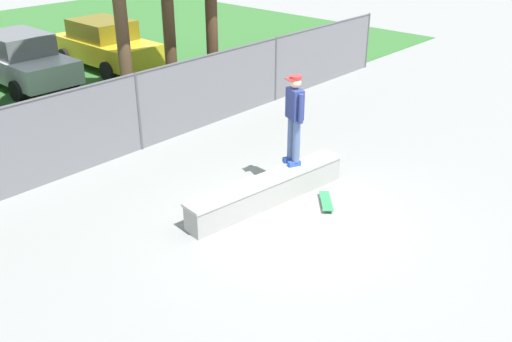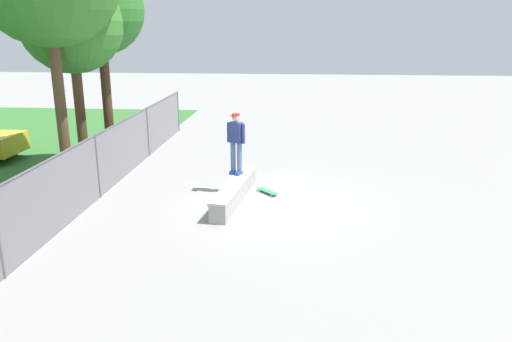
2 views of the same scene
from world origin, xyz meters
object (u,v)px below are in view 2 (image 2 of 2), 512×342
object	(u,v)px
skateboarder	(236,141)
skateboard	(267,191)
concrete_ledge	(235,192)
tree_far	(100,11)
tree_mid	(71,22)

from	to	relation	value
skateboarder	skateboard	distance (m)	1.78
skateboarder	skateboard	size ratio (longest dim) A/B	2.54
concrete_ledge	tree_far	distance (m)	7.60
concrete_ledge	tree_mid	size ratio (longest dim) A/B	0.57
tree_far	concrete_ledge	bearing A→B (deg)	-123.07
skateboarder	skateboard	bearing A→B (deg)	-96.15
skateboard	tree_mid	xyz separation A→B (m)	(1.35, 6.19, 4.88)
skateboarder	tree_far	size ratio (longest dim) A/B	0.27
skateboarder	tree_mid	world-z (taller)	tree_mid
skateboard	tree_mid	world-z (taller)	tree_mid
skateboarder	tree_mid	bearing A→B (deg)	76.59
concrete_ledge	tree_mid	xyz separation A→B (m)	(2.08, 5.31, 4.67)
tree_mid	tree_far	size ratio (longest dim) A/B	0.97
tree_mid	tree_far	world-z (taller)	tree_far
skateboard	skateboarder	bearing A→B (deg)	83.85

